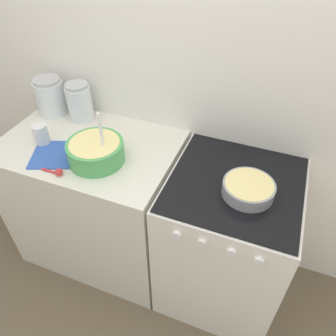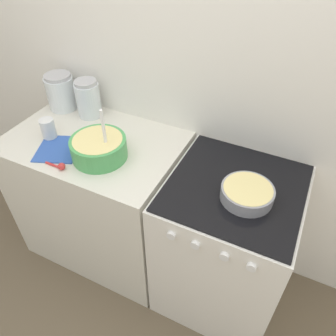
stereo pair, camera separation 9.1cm
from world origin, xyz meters
name	(u,v)px [view 1 (the left image)]	position (x,y,z in m)	size (l,w,h in m)	color
ground_plane	(150,310)	(0.00, 0.00, 0.00)	(12.00, 12.00, 0.00)	brown
wall_back	(195,78)	(0.00, 0.66, 1.20)	(4.89, 0.05, 2.40)	white
countertop_cabinet	(99,202)	(-0.47, 0.32, 0.45)	(0.95, 0.63, 0.89)	silver
stove	(225,241)	(0.33, 0.32, 0.45)	(0.63, 0.65, 0.89)	white
mixing_bowl	(96,150)	(-0.35, 0.22, 0.95)	(0.28, 0.28, 0.28)	#4CA559
baking_pan	(248,188)	(0.39, 0.26, 0.92)	(0.23, 0.23, 0.06)	gray
storage_jar_left	(51,98)	(-0.83, 0.53, 0.98)	(0.17, 0.17, 0.21)	silver
storage_jar_middle	(80,104)	(-0.63, 0.53, 0.98)	(0.14, 0.14, 0.22)	silver
tin_can	(41,134)	(-0.69, 0.24, 0.95)	(0.08, 0.08, 0.11)	silver
recipe_page	(53,154)	(-0.58, 0.18, 0.89)	(0.28, 0.29, 0.01)	#3359B2
measuring_spoon	(57,172)	(-0.48, 0.06, 0.91)	(0.12, 0.04, 0.04)	red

